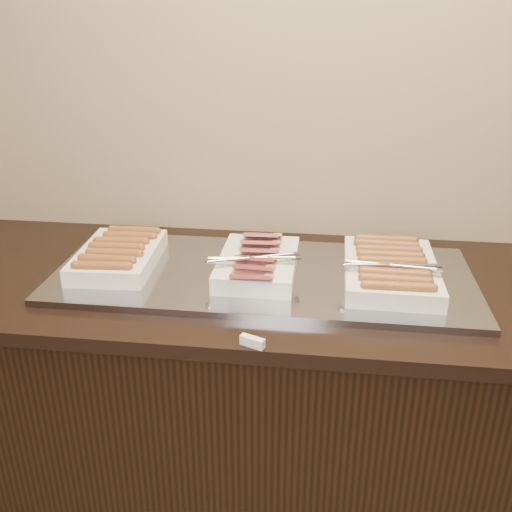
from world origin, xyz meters
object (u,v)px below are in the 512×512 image
(warming_tray, at_px, (263,275))
(dish_left, at_px, (119,255))
(counter, at_px, (256,402))
(dish_center, at_px, (257,262))
(dish_right, at_px, (391,269))

(warming_tray, bearing_deg, dish_left, -180.00)
(counter, height_order, dish_left, dish_left)
(warming_tray, bearing_deg, dish_center, -162.25)
(dish_left, xyz_separation_m, dish_right, (0.79, -0.00, 0.00))
(dish_center, bearing_deg, counter, 135.47)
(dish_center, relative_size, dish_right, 0.91)
(warming_tray, distance_m, dish_right, 0.36)
(counter, height_order, dish_right, dish_right)
(counter, relative_size, dish_center, 5.91)
(counter, xyz_separation_m, dish_center, (0.00, -0.00, 0.50))
(counter, bearing_deg, dish_left, -180.00)
(dish_center, bearing_deg, dish_left, 179.46)
(dish_left, distance_m, dish_right, 0.79)
(counter, distance_m, warming_tray, 0.46)
(warming_tray, bearing_deg, counter, 180.00)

